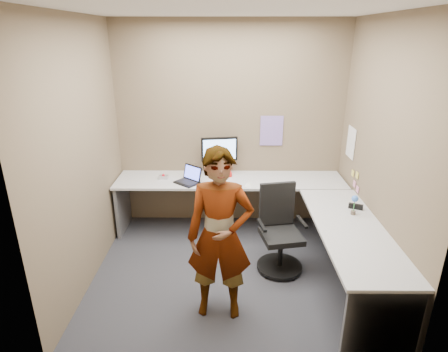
{
  "coord_description": "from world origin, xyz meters",
  "views": [
    {
      "loc": [
        -0.04,
        -3.57,
        2.5
      ],
      "look_at": [
        -0.07,
        0.25,
        1.05
      ],
      "focal_mm": 30.0,
      "sensor_mm": 36.0,
      "label": 1
    }
  ],
  "objects_px": {
    "monitor": "(219,151)",
    "office_chair": "(279,236)",
    "desk": "(268,209)",
    "person": "(220,236)"
  },
  "relations": [
    {
      "from": "desk",
      "to": "person",
      "type": "distance_m",
      "value": 1.18
    },
    {
      "from": "desk",
      "to": "office_chair",
      "type": "xyz_separation_m",
      "value": [
        0.11,
        -0.29,
        -0.19
      ]
    },
    {
      "from": "desk",
      "to": "person",
      "type": "bearing_deg",
      "value": -117.62
    },
    {
      "from": "monitor",
      "to": "office_chair",
      "type": "xyz_separation_m",
      "value": [
        0.69,
        -1.06,
        -0.66
      ]
    },
    {
      "from": "monitor",
      "to": "office_chair",
      "type": "relative_size",
      "value": 0.5
    },
    {
      "from": "desk",
      "to": "person",
      "type": "relative_size",
      "value": 1.83
    },
    {
      "from": "office_chair",
      "to": "monitor",
      "type": "bearing_deg",
      "value": 112.34
    },
    {
      "from": "desk",
      "to": "office_chair",
      "type": "distance_m",
      "value": 0.37
    },
    {
      "from": "desk",
      "to": "monitor",
      "type": "relative_size",
      "value": 6.22
    },
    {
      "from": "monitor",
      "to": "office_chair",
      "type": "bearing_deg",
      "value": -66.11
    }
  ]
}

